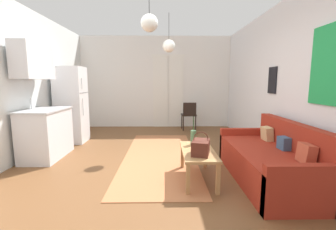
{
  "coord_description": "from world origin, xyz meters",
  "views": [
    {
      "loc": [
        0.27,
        -3.42,
        1.42
      ],
      "look_at": [
        0.35,
        1.52,
        0.7
      ],
      "focal_mm": 24.57,
      "sensor_mm": 36.0,
      "label": 1
    }
  ],
  "objects_px": {
    "refrigerator": "(72,105)",
    "accent_chair": "(189,114)",
    "couch": "(272,161)",
    "handbag": "(201,147)",
    "bamboo_vase": "(193,137)",
    "pendant_lamp_far": "(169,46)",
    "pendant_lamp_near": "(149,23)",
    "coffee_table": "(198,154)"
  },
  "relations": [
    {
      "from": "refrigerator",
      "to": "handbag",
      "type": "bearing_deg",
      "value": -41.85
    },
    {
      "from": "handbag",
      "to": "refrigerator",
      "type": "bearing_deg",
      "value": 138.15
    },
    {
      "from": "coffee_table",
      "to": "accent_chair",
      "type": "bearing_deg",
      "value": 86.11
    },
    {
      "from": "accent_chair",
      "to": "pendant_lamp_far",
      "type": "relative_size",
      "value": 1.05
    },
    {
      "from": "coffee_table",
      "to": "refrigerator",
      "type": "relative_size",
      "value": 0.57
    },
    {
      "from": "accent_chair",
      "to": "bamboo_vase",
      "type": "bearing_deg",
      "value": 82.08
    },
    {
      "from": "couch",
      "to": "coffee_table",
      "type": "relative_size",
      "value": 1.95
    },
    {
      "from": "accent_chair",
      "to": "pendant_lamp_far",
      "type": "bearing_deg",
      "value": 67.58
    },
    {
      "from": "bamboo_vase",
      "to": "accent_chair",
      "type": "relative_size",
      "value": 0.54
    },
    {
      "from": "bamboo_vase",
      "to": "refrigerator",
      "type": "height_order",
      "value": "refrigerator"
    },
    {
      "from": "coffee_table",
      "to": "pendant_lamp_far",
      "type": "relative_size",
      "value": 1.27
    },
    {
      "from": "bamboo_vase",
      "to": "pendant_lamp_far",
      "type": "height_order",
      "value": "pendant_lamp_far"
    },
    {
      "from": "bamboo_vase",
      "to": "pendant_lamp_far",
      "type": "distance_m",
      "value": 2.15
    },
    {
      "from": "couch",
      "to": "accent_chair",
      "type": "relative_size",
      "value": 2.37
    },
    {
      "from": "couch",
      "to": "coffee_table",
      "type": "xyz_separation_m",
      "value": [
        -1.08,
        0.04,
        0.1
      ]
    },
    {
      "from": "couch",
      "to": "handbag",
      "type": "height_order",
      "value": "couch"
    },
    {
      "from": "coffee_table",
      "to": "pendant_lamp_near",
      "type": "bearing_deg",
      "value": -162.95
    },
    {
      "from": "couch",
      "to": "pendant_lamp_near",
      "type": "distance_m",
      "value": 2.56
    },
    {
      "from": "handbag",
      "to": "pendant_lamp_far",
      "type": "distance_m",
      "value": 2.52
    },
    {
      "from": "refrigerator",
      "to": "pendant_lamp_near",
      "type": "distance_m",
      "value": 3.36
    },
    {
      "from": "couch",
      "to": "pendant_lamp_near",
      "type": "bearing_deg",
      "value": -174.53
    },
    {
      "from": "handbag",
      "to": "accent_chair",
      "type": "height_order",
      "value": "accent_chair"
    },
    {
      "from": "coffee_table",
      "to": "bamboo_vase",
      "type": "xyz_separation_m",
      "value": [
        -0.03,
        0.29,
        0.18
      ]
    },
    {
      "from": "refrigerator",
      "to": "accent_chair",
      "type": "relative_size",
      "value": 2.14
    },
    {
      "from": "couch",
      "to": "coffee_table",
      "type": "bearing_deg",
      "value": 177.95
    },
    {
      "from": "refrigerator",
      "to": "accent_chair",
      "type": "height_order",
      "value": "refrigerator"
    },
    {
      "from": "coffee_table",
      "to": "handbag",
      "type": "relative_size",
      "value": 2.77
    },
    {
      "from": "pendant_lamp_near",
      "to": "pendant_lamp_far",
      "type": "bearing_deg",
      "value": 81.61
    },
    {
      "from": "coffee_table",
      "to": "bamboo_vase",
      "type": "height_order",
      "value": "bamboo_vase"
    },
    {
      "from": "bamboo_vase",
      "to": "pendant_lamp_far",
      "type": "relative_size",
      "value": 0.57
    },
    {
      "from": "handbag",
      "to": "refrigerator",
      "type": "distance_m",
      "value": 3.59
    },
    {
      "from": "bamboo_vase",
      "to": "pendant_lamp_near",
      "type": "relative_size",
      "value": 0.58
    },
    {
      "from": "refrigerator",
      "to": "accent_chair",
      "type": "xyz_separation_m",
      "value": [
        2.9,
        1.3,
        -0.4
      ]
    },
    {
      "from": "refrigerator",
      "to": "pendant_lamp_near",
      "type": "bearing_deg",
      "value": -50.18
    },
    {
      "from": "pendant_lamp_near",
      "to": "refrigerator",
      "type": "bearing_deg",
      "value": 129.82
    },
    {
      "from": "coffee_table",
      "to": "pendant_lamp_far",
      "type": "distance_m",
      "value": 2.48
    },
    {
      "from": "accent_chair",
      "to": "pendant_lamp_near",
      "type": "xyz_separation_m",
      "value": [
        -0.91,
        -3.69,
        1.67
      ]
    },
    {
      "from": "refrigerator",
      "to": "pendant_lamp_near",
      "type": "relative_size",
      "value": 2.29
    },
    {
      "from": "accent_chair",
      "to": "pendant_lamp_far",
      "type": "height_order",
      "value": "pendant_lamp_far"
    },
    {
      "from": "accent_chair",
      "to": "pendant_lamp_near",
      "type": "distance_m",
      "value": 4.15
    },
    {
      "from": "pendant_lamp_far",
      "to": "coffee_table",
      "type": "bearing_deg",
      "value": -77.04
    },
    {
      "from": "bamboo_vase",
      "to": "handbag",
      "type": "xyz_separation_m",
      "value": [
        0.04,
        -0.5,
        -0.01
      ]
    }
  ]
}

